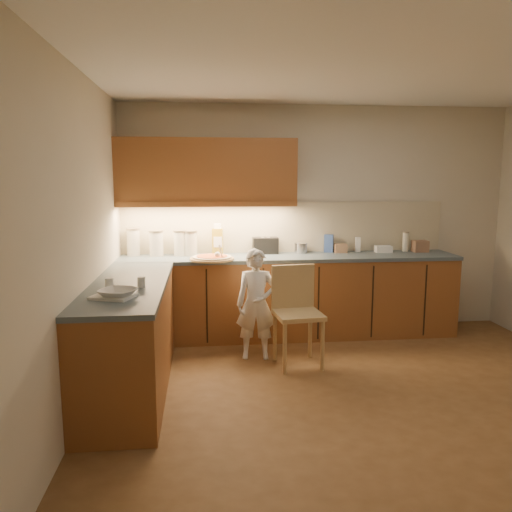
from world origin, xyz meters
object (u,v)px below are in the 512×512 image
at_px(pizza_on_board, 212,258).
at_px(child, 256,304).
at_px(wooden_chair, 296,308).
at_px(toaster, 265,245).
at_px(oil_jug, 218,241).

height_order(pizza_on_board, child, pizza_on_board).
relative_size(pizza_on_board, child, 0.43).
relative_size(wooden_chair, toaster, 3.26).
xyz_separation_m(child, oil_jug, (-0.35, 0.83, 0.53)).
distance_m(pizza_on_board, toaster, 0.73).
bearing_deg(child, wooden_chair, -20.90).
xyz_separation_m(wooden_chair, toaster, (-0.17, 1.04, 0.46)).
height_order(child, oil_jug, oil_jug).
bearing_deg(wooden_chair, child, 147.76).
height_order(wooden_chair, oil_jug, oil_jug).
height_order(wooden_chair, toaster, toaster).
relative_size(child, oil_jug, 3.14).
bearing_deg(wooden_chair, pizza_on_board, 134.27).
xyz_separation_m(oil_jug, toaster, (0.55, 0.02, -0.07)).
relative_size(child, toaster, 3.77).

